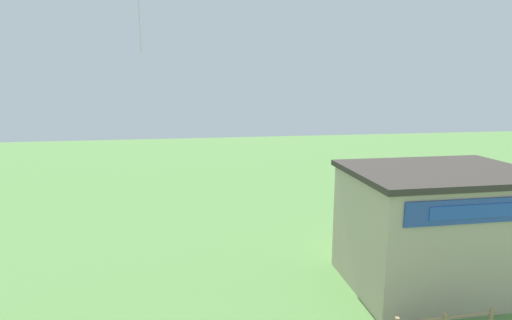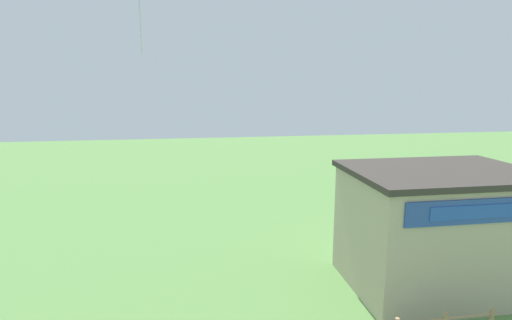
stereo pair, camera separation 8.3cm
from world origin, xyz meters
The scene contains 1 object.
seaside_building centered at (8.04, 10.35, 2.58)m, with size 7.47×5.46×5.12m.
Camera 1 is at (-2.12, -4.20, 8.56)m, focal length 28.00 mm.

